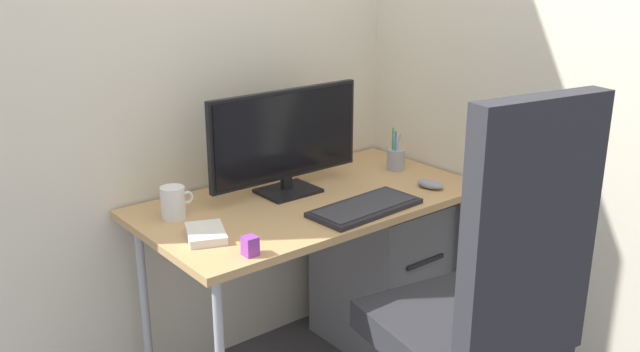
{
  "coord_description": "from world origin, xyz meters",
  "views": [
    {
      "loc": [
        -1.43,
        -1.84,
        1.57
      ],
      "look_at": [
        -0.01,
        -0.06,
        0.81
      ],
      "focal_mm": 39.12,
      "sensor_mm": 36.0,
      "label": 1
    }
  ],
  "objects_px": {
    "filing_cabinet": "(381,270)",
    "keyboard": "(365,207)",
    "monitor": "(286,139)",
    "mouse": "(430,184)",
    "desk_clamp_accessory": "(250,246)",
    "pen_holder": "(396,159)",
    "office_chair": "(487,298)",
    "notebook": "(206,234)",
    "coffee_mug": "(173,202)"
  },
  "relations": [
    {
      "from": "notebook",
      "to": "office_chair",
      "type": "bearing_deg",
      "value": -30.14
    },
    {
      "from": "monitor",
      "to": "pen_holder",
      "type": "xyz_separation_m",
      "value": [
        0.5,
        -0.06,
        -0.16
      ]
    },
    {
      "from": "office_chair",
      "to": "keyboard",
      "type": "bearing_deg",
      "value": 87.8
    },
    {
      "from": "desk_clamp_accessory",
      "to": "filing_cabinet",
      "type": "bearing_deg",
      "value": 19.18
    },
    {
      "from": "office_chair",
      "to": "desk_clamp_accessory",
      "type": "xyz_separation_m",
      "value": [
        -0.48,
        0.48,
        0.13
      ]
    },
    {
      "from": "office_chair",
      "to": "filing_cabinet",
      "type": "height_order",
      "value": "office_chair"
    },
    {
      "from": "filing_cabinet",
      "to": "pen_holder",
      "type": "distance_m",
      "value": 0.46
    },
    {
      "from": "monitor",
      "to": "coffee_mug",
      "type": "xyz_separation_m",
      "value": [
        -0.44,
        0.03,
        -0.15
      ]
    },
    {
      "from": "office_chair",
      "to": "notebook",
      "type": "distance_m",
      "value": 0.86
    },
    {
      "from": "filing_cabinet",
      "to": "notebook",
      "type": "bearing_deg",
      "value": -174.09
    },
    {
      "from": "keyboard",
      "to": "mouse",
      "type": "distance_m",
      "value": 0.34
    },
    {
      "from": "pen_holder",
      "to": "mouse",
      "type": "bearing_deg",
      "value": -103.54
    },
    {
      "from": "office_chair",
      "to": "mouse",
      "type": "height_order",
      "value": "office_chair"
    },
    {
      "from": "monitor",
      "to": "mouse",
      "type": "xyz_separation_m",
      "value": [
        0.44,
        -0.3,
        -0.19
      ]
    },
    {
      "from": "filing_cabinet",
      "to": "desk_clamp_accessory",
      "type": "distance_m",
      "value": 0.95
    },
    {
      "from": "mouse",
      "to": "desk_clamp_accessory",
      "type": "xyz_separation_m",
      "value": [
        -0.84,
        -0.07,
        0.01
      ]
    },
    {
      "from": "filing_cabinet",
      "to": "monitor",
      "type": "relative_size",
      "value": 1.0
    },
    {
      "from": "keyboard",
      "to": "pen_holder",
      "type": "height_order",
      "value": "pen_holder"
    },
    {
      "from": "monitor",
      "to": "notebook",
      "type": "height_order",
      "value": "monitor"
    },
    {
      "from": "keyboard",
      "to": "filing_cabinet",
      "type": "bearing_deg",
      "value": 36.43
    },
    {
      "from": "mouse",
      "to": "coffee_mug",
      "type": "relative_size",
      "value": 0.95
    },
    {
      "from": "monitor",
      "to": "notebook",
      "type": "relative_size",
      "value": 3.87
    },
    {
      "from": "pen_holder",
      "to": "monitor",
      "type": "bearing_deg",
      "value": 173.24
    },
    {
      "from": "pen_holder",
      "to": "notebook",
      "type": "xyz_separation_m",
      "value": [
        -0.94,
        -0.12,
        -0.03
      ]
    },
    {
      "from": "monitor",
      "to": "pen_holder",
      "type": "distance_m",
      "value": 0.52
    },
    {
      "from": "mouse",
      "to": "coffee_mug",
      "type": "distance_m",
      "value": 0.94
    },
    {
      "from": "office_chair",
      "to": "notebook",
      "type": "bearing_deg",
      "value": 127.55
    },
    {
      "from": "filing_cabinet",
      "to": "coffee_mug",
      "type": "height_order",
      "value": "coffee_mug"
    },
    {
      "from": "keyboard",
      "to": "desk_clamp_accessory",
      "type": "bearing_deg",
      "value": -173.34
    },
    {
      "from": "monitor",
      "to": "notebook",
      "type": "distance_m",
      "value": 0.51
    },
    {
      "from": "office_chair",
      "to": "pen_holder",
      "type": "relative_size",
      "value": 7.15
    },
    {
      "from": "monitor",
      "to": "coffee_mug",
      "type": "distance_m",
      "value": 0.46
    },
    {
      "from": "desk_clamp_accessory",
      "to": "keyboard",
      "type": "bearing_deg",
      "value": 6.66
    },
    {
      "from": "filing_cabinet",
      "to": "notebook",
      "type": "xyz_separation_m",
      "value": [
        -0.84,
        -0.09,
        0.41
      ]
    },
    {
      "from": "filing_cabinet",
      "to": "keyboard",
      "type": "bearing_deg",
      "value": -143.57
    },
    {
      "from": "filing_cabinet",
      "to": "desk_clamp_accessory",
      "type": "relative_size",
      "value": 10.86
    },
    {
      "from": "monitor",
      "to": "mouse",
      "type": "relative_size",
      "value": 5.72
    },
    {
      "from": "coffee_mug",
      "to": "filing_cabinet",
      "type": "bearing_deg",
      "value": -8.38
    },
    {
      "from": "keyboard",
      "to": "coffee_mug",
      "type": "xyz_separation_m",
      "value": [
        -0.54,
        0.34,
        0.04
      ]
    },
    {
      "from": "filing_cabinet",
      "to": "notebook",
      "type": "relative_size",
      "value": 3.88
    },
    {
      "from": "keyboard",
      "to": "notebook",
      "type": "relative_size",
      "value": 2.52
    },
    {
      "from": "keyboard",
      "to": "mouse",
      "type": "bearing_deg",
      "value": 2.55
    },
    {
      "from": "filing_cabinet",
      "to": "monitor",
      "type": "xyz_separation_m",
      "value": [
        -0.4,
        0.1,
        0.6
      ]
    },
    {
      "from": "coffee_mug",
      "to": "office_chair",
      "type": "bearing_deg",
      "value": -59.72
    },
    {
      "from": "office_chair",
      "to": "coffee_mug",
      "type": "relative_size",
      "value": 10.67
    },
    {
      "from": "office_chair",
      "to": "mouse",
      "type": "xyz_separation_m",
      "value": [
        0.36,
        0.56,
        0.12
      ]
    },
    {
      "from": "mouse",
      "to": "keyboard",
      "type": "bearing_deg",
      "value": 170.91
    },
    {
      "from": "office_chair",
      "to": "pen_holder",
      "type": "height_order",
      "value": "office_chair"
    },
    {
      "from": "keyboard",
      "to": "notebook",
      "type": "bearing_deg",
      "value": 166.16
    },
    {
      "from": "monitor",
      "to": "mouse",
      "type": "bearing_deg",
      "value": -34.52
    }
  ]
}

